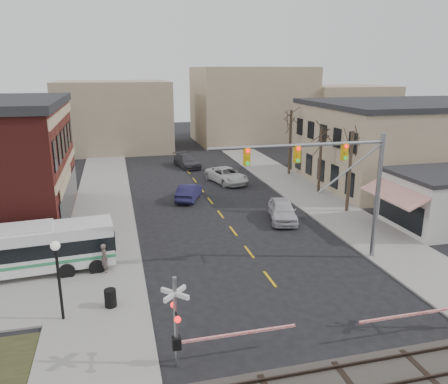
{
  "coord_description": "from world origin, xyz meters",
  "views": [
    {
      "loc": [
        -8.15,
        -19.5,
        11.68
      ],
      "look_at": [
        -1.07,
        8.59,
        3.5
      ],
      "focal_mm": 35.0,
      "sensor_mm": 36.0,
      "label": 1
    }
  ],
  "objects_px": {
    "car_c": "(227,175)",
    "street_lamp": "(57,264)",
    "transit_bus": "(14,251)",
    "trash_bin": "(110,298)",
    "car_d": "(187,161)",
    "traffic_signal_mast": "(336,172)",
    "pedestrian_near": "(105,258)",
    "car_a": "(282,210)",
    "car_b": "(189,192)",
    "pedestrian_far": "(68,242)",
    "rr_crossing_west": "(187,322)"
  },
  "relations": [
    {
      "from": "car_c",
      "to": "street_lamp",
      "type": "bearing_deg",
      "value": -135.97
    },
    {
      "from": "transit_bus",
      "to": "trash_bin",
      "type": "relative_size",
      "value": 12.29
    },
    {
      "from": "transit_bus",
      "to": "car_d",
      "type": "bearing_deg",
      "value": 61.65
    },
    {
      "from": "transit_bus",
      "to": "traffic_signal_mast",
      "type": "xyz_separation_m",
      "value": [
        18.65,
        -2.6,
        4.15
      ]
    },
    {
      "from": "traffic_signal_mast",
      "to": "trash_bin",
      "type": "distance_m",
      "value": 14.51
    },
    {
      "from": "car_d",
      "to": "pedestrian_near",
      "type": "xyz_separation_m",
      "value": [
        -9.51,
        -27.75,
        0.25
      ]
    },
    {
      "from": "car_a",
      "to": "car_b",
      "type": "bearing_deg",
      "value": 143.62
    },
    {
      "from": "transit_bus",
      "to": "pedestrian_far",
      "type": "relative_size",
      "value": 6.9
    },
    {
      "from": "traffic_signal_mast",
      "to": "pedestrian_far",
      "type": "distance_m",
      "value": 17.4
    },
    {
      "from": "rr_crossing_west",
      "to": "pedestrian_far",
      "type": "height_order",
      "value": "rr_crossing_west"
    },
    {
      "from": "rr_crossing_west",
      "to": "car_d",
      "type": "bearing_deg",
      "value": 80.55
    },
    {
      "from": "rr_crossing_west",
      "to": "car_d",
      "type": "relative_size",
      "value": 1.06
    },
    {
      "from": "trash_bin",
      "to": "car_b",
      "type": "height_order",
      "value": "car_b"
    },
    {
      "from": "rr_crossing_west",
      "to": "pedestrian_far",
      "type": "relative_size",
      "value": 3.42
    },
    {
      "from": "car_c",
      "to": "rr_crossing_west",
      "type": "bearing_deg",
      "value": -122.57
    },
    {
      "from": "car_a",
      "to": "rr_crossing_west",
      "type": "bearing_deg",
      "value": -109.33
    },
    {
      "from": "car_a",
      "to": "car_b",
      "type": "height_order",
      "value": "car_a"
    },
    {
      "from": "pedestrian_far",
      "to": "car_b",
      "type": "bearing_deg",
      "value": 15.0
    },
    {
      "from": "traffic_signal_mast",
      "to": "car_b",
      "type": "relative_size",
      "value": 2.38
    },
    {
      "from": "traffic_signal_mast",
      "to": "car_d",
      "type": "xyz_separation_m",
      "value": [
        -4.14,
        29.49,
        -5.02
      ]
    },
    {
      "from": "transit_bus",
      "to": "street_lamp",
      "type": "bearing_deg",
      "value": -61.0
    },
    {
      "from": "transit_bus",
      "to": "trash_bin",
      "type": "distance_m",
      "value": 7.32
    },
    {
      "from": "street_lamp",
      "to": "car_d",
      "type": "distance_m",
      "value": 34.47
    },
    {
      "from": "traffic_signal_mast",
      "to": "car_b",
      "type": "height_order",
      "value": "traffic_signal_mast"
    },
    {
      "from": "car_c",
      "to": "pedestrian_near",
      "type": "distance_m",
      "value": 22.69
    },
    {
      "from": "street_lamp",
      "to": "pedestrian_near",
      "type": "xyz_separation_m",
      "value": [
        1.93,
        4.69,
        -1.98
      ]
    },
    {
      "from": "traffic_signal_mast",
      "to": "car_d",
      "type": "height_order",
      "value": "traffic_signal_mast"
    },
    {
      "from": "rr_crossing_west",
      "to": "car_c",
      "type": "distance_m",
      "value": 29.82
    },
    {
      "from": "traffic_signal_mast",
      "to": "pedestrian_far",
      "type": "xyz_separation_m",
      "value": [
        -15.96,
        4.97,
        -4.85
      ]
    },
    {
      "from": "car_b",
      "to": "car_c",
      "type": "height_order",
      "value": "car_c"
    },
    {
      "from": "street_lamp",
      "to": "car_a",
      "type": "xyz_separation_m",
      "value": [
        15.54,
        11.02,
        -2.15
      ]
    },
    {
      "from": "traffic_signal_mast",
      "to": "car_a",
      "type": "xyz_separation_m",
      "value": [
        -0.03,
        8.07,
        -4.94
      ]
    },
    {
      "from": "trash_bin",
      "to": "pedestrian_far",
      "type": "distance_m",
      "value": 7.76
    },
    {
      "from": "car_a",
      "to": "pedestrian_near",
      "type": "xyz_separation_m",
      "value": [
        -13.62,
        -6.33,
        0.17
      ]
    },
    {
      "from": "traffic_signal_mast",
      "to": "car_d",
      "type": "relative_size",
      "value": 2.06
    },
    {
      "from": "street_lamp",
      "to": "car_d",
      "type": "bearing_deg",
      "value": 70.59
    },
    {
      "from": "transit_bus",
      "to": "car_c",
      "type": "distance_m",
      "value": 25.14
    },
    {
      "from": "car_a",
      "to": "street_lamp",
      "type": "bearing_deg",
      "value": -130.74
    },
    {
      "from": "transit_bus",
      "to": "rr_crossing_west",
      "type": "xyz_separation_m",
      "value": [
        8.33,
        -10.22,
        0.33
      ]
    },
    {
      "from": "trash_bin",
      "to": "car_d",
      "type": "relative_size",
      "value": 0.17
    },
    {
      "from": "rr_crossing_west",
      "to": "trash_bin",
      "type": "distance_m",
      "value": 6.25
    },
    {
      "from": "street_lamp",
      "to": "car_c",
      "type": "bearing_deg",
      "value": 59.01
    },
    {
      "from": "rr_crossing_west",
      "to": "trash_bin",
      "type": "xyz_separation_m",
      "value": [
        -3.03,
        5.29,
        -1.39
      ]
    },
    {
      "from": "car_a",
      "to": "car_d",
      "type": "distance_m",
      "value": 21.81
    },
    {
      "from": "traffic_signal_mast",
      "to": "rr_crossing_west",
      "type": "relative_size",
      "value": 1.94
    },
    {
      "from": "traffic_signal_mast",
      "to": "trash_bin",
      "type": "bearing_deg",
      "value": -170.09
    },
    {
      "from": "car_a",
      "to": "transit_bus",
      "type": "bearing_deg",
      "value": -149.71
    },
    {
      "from": "street_lamp",
      "to": "trash_bin",
      "type": "relative_size",
      "value": 4.34
    },
    {
      "from": "pedestrian_near",
      "to": "pedestrian_far",
      "type": "distance_m",
      "value": 3.97
    },
    {
      "from": "transit_bus",
      "to": "car_b",
      "type": "distance_m",
      "value": 17.96
    }
  ]
}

